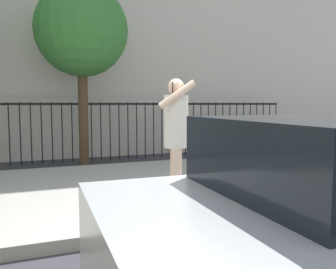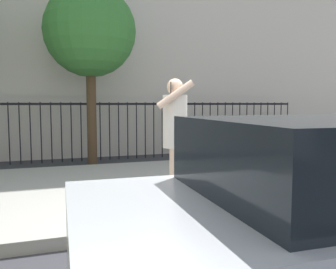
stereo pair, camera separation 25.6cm
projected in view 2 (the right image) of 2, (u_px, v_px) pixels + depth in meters
The scene contains 6 objects.
ground_plane at pixel (181, 235), 4.13m from camera, with size 60.00×60.00×0.00m, color #333338.
sidewalk at pixel (137, 187), 6.20m from camera, with size 28.00×4.40×0.15m, color #9E9B93.
iron_fence at pixel (105, 123), 9.60m from camera, with size 12.03×0.04×1.60m.
pedestrian_on_phone at pixel (175, 131), 4.88m from camera, with size 0.53×0.72×1.75m.
street_bench at pixel (289, 142), 8.33m from camera, with size 1.60×0.45×0.95m.
street_tree_mid at pixel (90, 32), 8.70m from camera, with size 2.28×2.28×4.51m.
Camera 2 is at (-1.43, -3.75, 1.55)m, focal length 37.35 mm.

